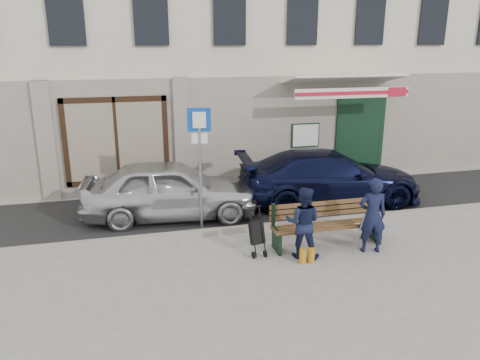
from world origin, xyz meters
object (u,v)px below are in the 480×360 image
object	(u,v)px
bench	(325,225)
man	(372,215)
parking_sign	(200,149)
woman	(303,222)
car_navy	(329,177)
car_silver	(170,189)
stroller	(257,234)

from	to	relation	value
bench	man	size ratio (longest dim) A/B	1.52
parking_sign	woman	distance (m)	2.86
parking_sign	man	world-z (taller)	parking_sign
car_navy	man	xyz separation A→B (m)	(-0.42, -3.02, 0.08)
car_silver	stroller	distance (m)	2.91
man	stroller	size ratio (longest dim) A/B	1.60
parking_sign	man	bearing A→B (deg)	-23.78
car_silver	car_navy	distance (m)	4.20
car_silver	bench	world-z (taller)	car_silver
car_navy	parking_sign	size ratio (longest dim) A/B	1.75
car_navy	car_silver	bearing A→B (deg)	95.70
parking_sign	bench	xyz separation A→B (m)	(2.37, -1.60, -1.42)
car_silver	car_navy	bearing A→B (deg)	-83.45
man	stroller	world-z (taller)	man
bench	woman	size ratio (longest dim) A/B	1.64
car_silver	woman	size ratio (longest dim) A/B	2.88
man	woman	distance (m)	1.46
man	woman	world-z (taller)	man
car_navy	parking_sign	xyz separation A→B (m)	(-3.59, -0.94, 1.17)
parking_sign	stroller	size ratio (longest dim) A/B	2.83
parking_sign	woman	xyz separation A→B (m)	(1.72, -1.97, -1.15)
bench	man	world-z (taller)	man
car_navy	man	bearing A→B (deg)	176.68
car_silver	woman	bearing A→B (deg)	-135.05
car_navy	bench	world-z (taller)	car_navy
car_silver	parking_sign	distance (m)	1.57
man	stroller	xyz separation A→B (m)	(-2.30, 0.44, -0.35)
man	stroller	distance (m)	2.37
bench	parking_sign	bearing A→B (deg)	146.04
bench	stroller	xyz separation A→B (m)	(-1.50, -0.04, -0.02)
parking_sign	woman	world-z (taller)	parking_sign
man	woman	size ratio (longest dim) A/B	1.08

